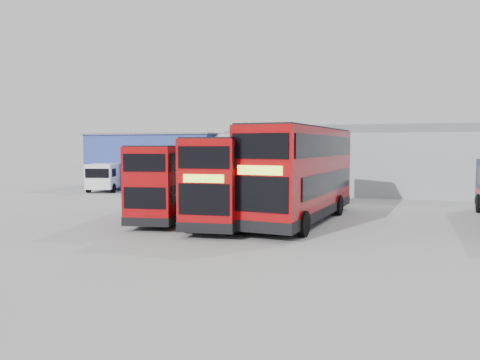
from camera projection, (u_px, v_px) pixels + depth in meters
ground_plane at (258, 225)px, 23.76m from camera, size 120.00×120.00×0.00m
office_block at (163, 161)px, 44.74m from camera, size 12.30×8.32×5.12m
maintenance_shed at (405, 162)px, 40.42m from camera, size 30.50×12.00×5.89m
double_decker_left at (174, 182)px, 26.05m from camera, size 3.55×9.72×4.03m
double_decker_centre at (232, 181)px, 24.61m from camera, size 3.26×10.52×4.38m
double_decker_right at (301, 175)px, 24.67m from camera, size 4.42×12.01×4.97m
panel_van at (107, 175)px, 41.59m from camera, size 3.56×5.94×2.44m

